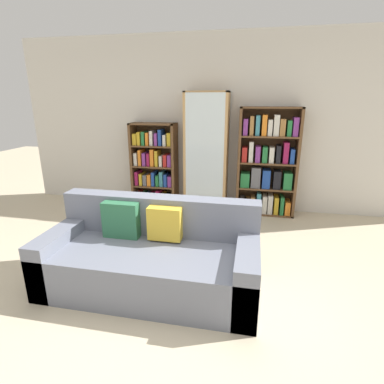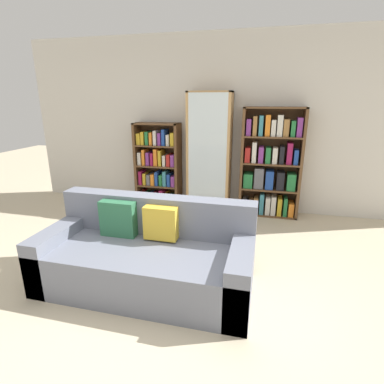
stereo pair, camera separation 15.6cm
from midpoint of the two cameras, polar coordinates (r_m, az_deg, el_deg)
The scene contains 7 objects.
ground_plane at distance 2.72m, azimuth -5.60°, elevation -22.60°, with size 16.00×16.00×0.00m, color beige.
wall_back at distance 4.86m, azimuth 3.83°, elevation 12.65°, with size 6.54×0.06×2.70m.
couch at distance 2.96m, azimuth -9.28°, elevation -12.35°, with size 1.99×0.88×0.82m.
bookshelf_left at distance 5.00m, azimuth -8.02°, elevation 4.62°, with size 0.74×0.32×1.38m.
display_cabinet at distance 4.72m, azimuth 1.79°, elevation 7.30°, with size 0.66×0.36×1.85m.
bookshelf_right at distance 4.70m, azimuth 13.19°, elevation 5.03°, with size 0.89×0.32×1.64m.
wine_bottle at distance 3.90m, azimuth 4.82°, elevation -7.00°, with size 0.08×0.08×0.35m.
Camera 1 is at (0.58, -2.00, 1.74)m, focal length 28.00 mm.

